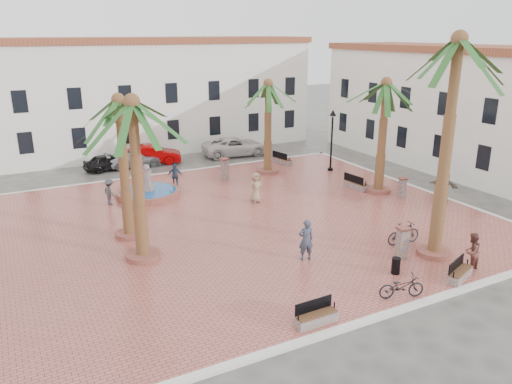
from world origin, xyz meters
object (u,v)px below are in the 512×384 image
bench_e (355,185)px  cyclist_a (306,240)px  bicycle_b (404,233)px  lamppost_s (440,193)px  palm_e (385,96)px  car_white (235,146)px  lamppost_e (332,130)px  bollard_se (402,242)px  bollard_e (402,188)px  cyclist_b (472,252)px  pedestrian_fountain_a (256,187)px  bench_s (316,317)px  palm_sw (133,122)px  bollard_n (225,169)px  bicycle_a (401,287)px  pedestrian_fountain_b (175,176)px  bench_ne (282,160)px  pedestrian_east (444,186)px  litter_bin (396,266)px  palm_ne (268,95)px  car_black (109,162)px  pedestrian_north (110,192)px  palm_s (457,63)px  car_red (152,154)px  fountain (148,192)px  car_silver (134,159)px  palm_nw (119,116)px  bench_se (460,274)px

bench_e → cyclist_a: bearing=124.3°
bicycle_b → cyclist_a: bearing=86.4°
lamppost_s → bicycle_b: (-1.66, 0.44, -1.91)m
palm_e → car_white: (-3.65, 13.71, -5.44)m
lamppost_e → palm_e: bearing=-93.2°
bollard_se → bollard_e: (6.12, 6.49, -0.11)m
cyclist_b → pedestrian_fountain_a: (-4.01, 12.25, 0.06)m
bollard_e → bench_s: bearing=-143.9°
palm_sw → bollard_n: palm_sw is taller
cyclist_a → cyclist_b: size_ratio=1.13×
bench_e → bicycle_a: 14.05m
bollard_se → pedestrian_fountain_b: size_ratio=0.91×
bench_e → bollard_e: (1.35, -2.82, 0.39)m
bench_ne → bollard_n: size_ratio=1.23×
pedestrian_fountain_a → pedestrian_east: 11.40m
litter_bin → bollard_se: bearing=39.0°
palm_ne → car_black: bearing=146.4°
pedestrian_north → bench_s: bearing=174.2°
bollard_se → palm_s: bearing=-15.2°
pedestrian_north → car_red: 10.20m
fountain → bicycle_a: 17.57m
car_red → palm_ne: bearing=-119.0°
cyclist_a → pedestrian_fountain_b: cyclist_a is taller
car_red → car_white: bearing=-76.7°
palm_s → cyclist_b: 7.95m
bicycle_b → car_red: 22.12m
car_black → car_red: 3.45m
litter_bin → pedestrian_fountain_a: bearing=94.9°
car_white → pedestrian_fountain_a: bearing=165.7°
car_black → pedestrian_fountain_b: bearing=-166.1°
palm_e → car_black: palm_e is taller
car_silver → palm_nw: bearing=165.0°
palm_sw → bicycle_a: (7.85, -8.13, -5.74)m
pedestrian_fountain_a → pedestrian_fountain_b: (-3.37, 5.01, -0.10)m
pedestrian_fountain_a → pedestrian_north: size_ratio=1.17×
pedestrian_east → car_silver: pedestrian_east is taller
bench_se → lamppost_s: bearing=36.8°
bollard_se → car_black: bollard_se is taller
bench_se → pedestrian_fountain_b: pedestrian_fountain_b is taller
bollard_se → pedestrian_north: (-10.11, 13.58, 0.02)m
bicycle_a → pedestrian_east: size_ratio=0.96×
palm_nw → bench_e: bearing=4.0°
bollard_e → cyclist_b: cyclist_b is taller
bicycle_a → bicycle_b: (3.72, 3.83, 0.08)m
bench_e → car_white: (-2.76, 12.51, 0.35)m
bench_ne → bicycle_b: (-2.58, -15.98, 0.29)m
lamppost_e → bollard_e: bearing=-88.9°
bench_ne → lamppost_s: bearing=166.4°
bicycle_b → pedestrian_north: (-11.30, 12.44, 0.23)m
bollard_e → pedestrian_fountain_b: 14.48m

